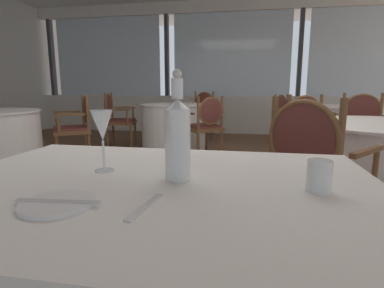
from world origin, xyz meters
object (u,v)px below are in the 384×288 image
dining_chair_1_1 (77,123)px  dining_chair_3_2 (206,122)px  dining_chair_0_2 (312,167)px  dining_chair_2_1 (286,116)px  wine_glass (102,127)px  water_tumbler (319,176)px  dining_chair_2_2 (358,126)px  dining_chair_3_1 (116,116)px  dining_chair_0_1 (309,129)px  dining_chair_3_0 (201,111)px  side_plate (58,204)px  water_bottle (178,137)px

dining_chair_1_1 → dining_chair_3_2: size_ratio=1.02×
dining_chair_0_2 → dining_chair_2_1: bearing=35.4°
wine_glass → dining_chair_0_2: dining_chair_0_2 is taller
water_tumbler → dining_chair_0_2: bearing=79.2°
dining_chair_2_2 → dining_chair_3_1: size_ratio=1.03×
wine_glass → dining_chair_2_2: 3.61m
dining_chair_0_1 → dining_chair_3_0: size_ratio=1.00×
dining_chair_2_2 → dining_chair_0_2: bearing=163.4°
dining_chair_0_1 → dining_chair_2_2: 0.73m
water_tumbler → dining_chair_3_2: dining_chair_3_2 is taller
water_tumbler → dining_chair_2_1: 4.80m
side_plate → dining_chair_3_0: 5.44m
dining_chair_3_0 → dining_chair_0_1: bearing=53.9°
dining_chair_0_2 → dining_chair_3_1: 4.04m
dining_chair_2_2 → dining_chair_3_1: dining_chair_2_2 is taller
dining_chair_3_1 → dining_chair_0_2: bearing=-60.4°
wine_glass → dining_chair_2_2: size_ratio=0.21×
dining_chair_1_1 → dining_chair_2_2: (3.66, 0.23, 0.02)m
water_tumbler → dining_chair_2_1: (0.50, 4.77, -0.26)m
dining_chair_0_1 → dining_chair_2_1: size_ratio=1.04×
wine_glass → dining_chair_3_0: bearing=94.8°
dining_chair_1_1 → dining_chair_3_1: size_ratio=0.99×
water_tumbler → dining_chair_3_0: 5.32m
dining_chair_2_2 → wine_glass: bearing=156.6°
water_tumbler → dining_chair_3_2: (-0.78, 3.49, -0.26)m
dining_chair_0_2 → water_tumbler: bearing=-150.7°
water_bottle → dining_chair_1_1: 3.61m
dining_chair_2_2 → dining_chair_3_2: dining_chair_2_2 is taller
wine_glass → dining_chair_1_1: size_ratio=0.22×
dining_chair_2_2 → dining_chair_2_1: bearing=29.9°
dining_chair_0_1 → dining_chair_0_2: (-0.33, -1.86, 0.02)m
wine_glass → dining_chair_3_1: bearing=113.8°
wine_glass → dining_chair_3_1: size_ratio=0.22×
dining_chair_3_0 → dining_chair_2_1: bearing=94.2°
wine_glass → dining_chair_2_1: bearing=75.9°
dining_chair_0_1 → water_bottle: bearing=-38.2°
side_plate → dining_chair_2_1: dining_chair_2_1 is taller
dining_chair_2_1 → dining_chair_0_2: bearing=-57.5°
dining_chair_1_1 → dining_chair_2_2: dining_chair_2_2 is taller
water_tumbler → dining_chair_0_1: size_ratio=0.09×
dining_chair_0_2 → water_bottle: bearing=-172.1°
wine_glass → dining_chair_3_2: bearing=91.9°
side_plate → dining_chair_3_0: dining_chair_3_0 is taller
wine_glass → dining_chair_2_2: dining_chair_2_2 is taller
water_bottle → dining_chair_2_2: size_ratio=0.34×
dining_chair_2_1 → dining_chair_3_1: dining_chair_3_1 is taller
dining_chair_0_2 → dining_chair_3_0: 4.41m
dining_chair_1_1 → wine_glass: bearing=85.9°
water_bottle → dining_chair_2_1: size_ratio=0.36×
dining_chair_2_1 → dining_chair_3_2: (-1.28, -1.28, 0.00)m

